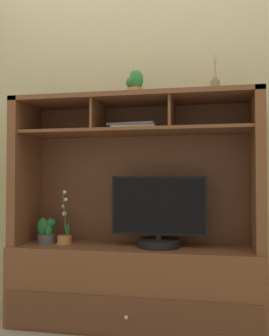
% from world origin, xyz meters
% --- Properties ---
extents(floor_plane, '(6.00, 6.00, 0.02)m').
position_xyz_m(floor_plane, '(0.00, 0.00, -0.01)').
color(floor_plane, '#A0988B').
rests_on(floor_plane, ground).
extents(back_wall, '(6.00, 0.02, 2.80)m').
position_xyz_m(back_wall, '(0.00, 0.26, 1.40)').
color(back_wall, tan).
rests_on(back_wall, ground).
extents(media_console, '(1.59, 0.49, 1.47)m').
position_xyz_m(media_console, '(0.00, 0.01, 0.44)').
color(media_console, brown).
rests_on(media_console, ground).
extents(tv_monitor, '(0.60, 0.27, 0.45)m').
position_xyz_m(tv_monitor, '(0.16, -0.03, 0.69)').
color(tv_monitor, black).
rests_on(tv_monitor, media_console).
extents(potted_orchid, '(0.11, 0.11, 0.36)m').
position_xyz_m(potted_orchid, '(-0.47, -0.02, 0.56)').
color(potted_orchid, '#BA7245').
rests_on(potted_orchid, media_console).
extents(potted_fern, '(0.14, 0.14, 0.17)m').
position_xyz_m(potted_fern, '(-0.60, -0.01, 0.59)').
color(potted_fern, '#4C4855').
rests_on(potted_fern, media_console).
extents(magazine_stack_left, '(0.32, 0.22, 0.04)m').
position_xyz_m(magazine_stack_left, '(0.01, -0.03, 1.27)').
color(magazine_stack_left, beige).
rests_on(magazine_stack_left, media_console).
extents(diffuser_bottle, '(0.06, 0.06, 0.25)m').
position_xyz_m(diffuser_bottle, '(0.52, 0.00, 1.52)').
color(diffuser_bottle, '#827355').
rests_on(diffuser_bottle, media_console).
extents(potted_succulent, '(0.12, 0.12, 0.19)m').
position_xyz_m(potted_succulent, '(0.00, 0.01, 1.56)').
color(potted_succulent, '#BB7947').
rests_on(potted_succulent, media_console).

